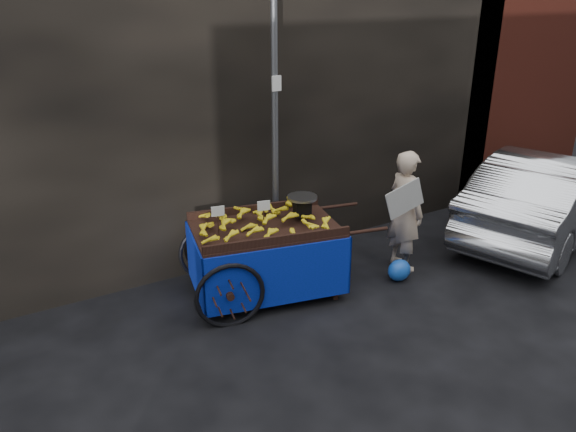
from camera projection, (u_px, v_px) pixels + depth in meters
ground at (309, 314)px, 6.41m from camera, size 80.00×80.00×0.00m
building_wall at (234, 62)px, 7.72m from camera, size 13.50×2.00×5.00m
street_pole at (275, 116)px, 6.82m from camera, size 0.12×0.10×4.00m
banana_cart at (261, 234)px, 6.55m from camera, size 2.49×1.49×1.27m
vendor at (405, 211)px, 7.19m from camera, size 0.72×0.60×1.59m
plastic_bag at (399, 270)px, 7.09m from camera, size 0.31×0.25×0.28m
parked_car at (547, 194)px, 8.24m from camera, size 4.08×2.54×1.27m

